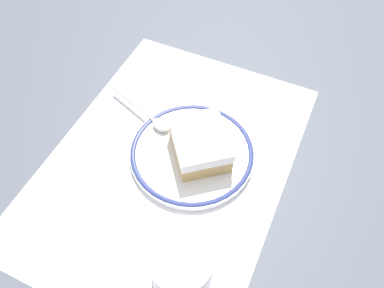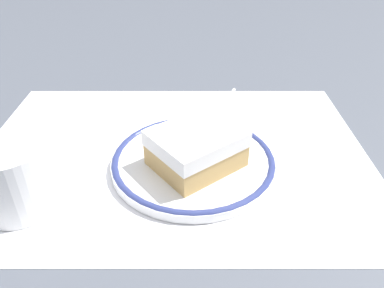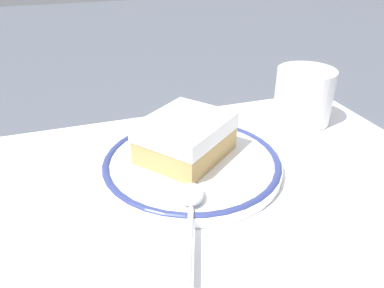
{
  "view_description": "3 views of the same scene",
  "coord_description": "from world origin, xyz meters",
  "px_view_note": "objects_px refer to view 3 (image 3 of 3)",
  "views": [
    {
      "loc": [
        -0.29,
        -0.17,
        0.51
      ],
      "look_at": [
        0.03,
        -0.03,
        0.03
      ],
      "focal_mm": 36.44,
      "sensor_mm": 36.0,
      "label": 1
    },
    {
      "loc": [
        0.02,
        -0.38,
        0.27
      ],
      "look_at": [
        0.03,
        -0.03,
        0.03
      ],
      "focal_mm": 34.93,
      "sensor_mm": 36.0,
      "label": 2
    },
    {
      "loc": [
        0.14,
        0.3,
        0.23
      ],
      "look_at": [
        0.03,
        -0.03,
        0.03
      ],
      "focal_mm": 35.6,
      "sensor_mm": 36.0,
      "label": 3
    }
  ],
  "objects_px": {
    "plate": "(192,163)",
    "spoon": "(191,207)",
    "cup": "(303,99)",
    "cake_slice": "(186,137)",
    "napkin": "(331,173)"
  },
  "relations": [
    {
      "from": "plate",
      "to": "spoon",
      "type": "xyz_separation_m",
      "value": [
        0.03,
        0.08,
        0.01
      ]
    },
    {
      "from": "cake_slice",
      "to": "cup",
      "type": "bearing_deg",
      "value": -163.08
    },
    {
      "from": "plate",
      "to": "napkin",
      "type": "xyz_separation_m",
      "value": [
        -0.14,
        0.06,
        -0.01
      ]
    },
    {
      "from": "plate",
      "to": "spoon",
      "type": "relative_size",
      "value": 1.42
    },
    {
      "from": "plate",
      "to": "spoon",
      "type": "distance_m",
      "value": 0.09
    },
    {
      "from": "cup",
      "to": "cake_slice",
      "type": "bearing_deg",
      "value": 16.92
    },
    {
      "from": "cake_slice",
      "to": "spoon",
      "type": "height_order",
      "value": "cake_slice"
    },
    {
      "from": "spoon",
      "to": "cup",
      "type": "xyz_separation_m",
      "value": [
        -0.21,
        -0.15,
        0.01
      ]
    },
    {
      "from": "spoon",
      "to": "cup",
      "type": "bearing_deg",
      "value": -144.32
    },
    {
      "from": "spoon",
      "to": "plate",
      "type": "bearing_deg",
      "value": -109.35
    },
    {
      "from": "napkin",
      "to": "spoon",
      "type": "bearing_deg",
      "value": 8.14
    },
    {
      "from": "plate",
      "to": "cup",
      "type": "distance_m",
      "value": 0.19
    },
    {
      "from": "plate",
      "to": "napkin",
      "type": "height_order",
      "value": "plate"
    },
    {
      "from": "spoon",
      "to": "napkin",
      "type": "distance_m",
      "value": 0.17
    },
    {
      "from": "napkin",
      "to": "cake_slice",
      "type": "bearing_deg",
      "value": -26.55
    }
  ]
}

